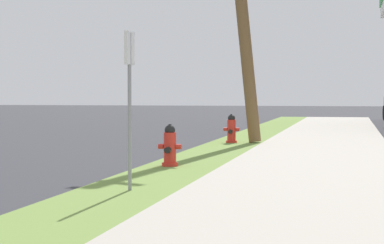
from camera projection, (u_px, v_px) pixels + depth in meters
name	position (u px, v px, depth m)	size (l,w,h in m)	color
fire_hydrant_second	(170.00, 148.00, 13.50)	(0.42, 0.38, 0.74)	red
fire_hydrant_third	(231.00, 130.00, 19.81)	(0.42, 0.37, 0.74)	red
street_sign_post	(129.00, 77.00, 10.12)	(0.05, 0.36, 2.12)	gray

